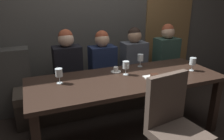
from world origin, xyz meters
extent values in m
plane|color=black|center=(0.00, 0.00, 0.00)|extent=(9.00, 9.00, 0.00)
cube|color=#4C4944|center=(0.00, 1.22, 1.50)|extent=(6.00, 0.12, 3.00)
cube|color=olive|center=(1.35, 1.15, 1.05)|extent=(0.90, 0.05, 2.10)
cube|color=black|center=(1.03, -0.35, 0.35)|extent=(0.08, 0.08, 0.69)
cube|color=black|center=(-1.03, 0.35, 0.35)|extent=(0.08, 0.08, 0.69)
cube|color=black|center=(1.03, 0.35, 0.35)|extent=(0.08, 0.08, 0.69)
cube|color=#302119|center=(0.00, 0.00, 0.72)|extent=(2.20, 0.84, 0.04)
cube|color=#312A23|center=(0.00, 0.70, 0.17)|extent=(2.50, 0.40, 0.35)
cube|color=#473D33|center=(0.00, 0.70, 0.40)|extent=(2.50, 0.44, 0.10)
cube|color=brown|center=(0.13, -0.80, 0.46)|extent=(0.50, 0.50, 0.08)
cube|color=brown|center=(0.11, -0.61, 0.74)|extent=(0.44, 0.12, 0.48)
cube|color=black|center=(-0.54, 0.67, 0.73)|extent=(0.36, 0.24, 0.55)
sphere|color=#DBB293|center=(-0.54, 0.67, 1.09)|extent=(0.20, 0.20, 0.20)
sphere|color=brown|center=(-0.54, 0.68, 1.13)|extent=(0.18, 0.18, 0.18)
cube|color=#192342|center=(-0.05, 0.69, 0.70)|extent=(0.36, 0.24, 0.51)
sphere|color=tan|center=(-0.05, 0.69, 1.05)|extent=(0.20, 0.20, 0.20)
sphere|color=brown|center=(-0.05, 0.70, 1.08)|extent=(0.18, 0.18, 0.18)
cube|color=#4C515B|center=(0.46, 0.71, 0.71)|extent=(0.36, 0.24, 0.52)
sphere|color=tan|center=(0.46, 0.71, 1.06)|extent=(0.20, 0.20, 0.20)
sphere|color=black|center=(0.46, 0.72, 1.10)|extent=(0.18, 0.18, 0.18)
cube|color=#2D473D|center=(1.02, 0.69, 0.72)|extent=(0.36, 0.24, 0.54)
sphere|color=tan|center=(1.02, 0.69, 1.08)|extent=(0.20, 0.20, 0.20)
sphere|color=brown|center=(1.02, 0.70, 1.12)|extent=(0.18, 0.18, 0.18)
cylinder|color=silver|center=(0.03, 0.09, 0.74)|extent=(0.06, 0.06, 0.00)
cylinder|color=silver|center=(0.03, 0.09, 0.78)|extent=(0.01, 0.01, 0.07)
cylinder|color=silver|center=(0.03, 0.09, 0.86)|extent=(0.08, 0.08, 0.08)
cylinder|color=maroon|center=(0.03, 0.09, 0.84)|extent=(0.07, 0.07, 0.03)
cylinder|color=silver|center=(-0.73, 0.11, 0.74)|extent=(0.06, 0.06, 0.00)
cylinder|color=silver|center=(-0.73, 0.11, 0.78)|extent=(0.01, 0.01, 0.07)
cylinder|color=silver|center=(-0.73, 0.11, 0.86)|extent=(0.08, 0.08, 0.08)
cylinder|color=silver|center=(0.85, -0.08, 0.74)|extent=(0.06, 0.06, 0.00)
cylinder|color=silver|center=(0.85, -0.08, 0.78)|extent=(0.01, 0.01, 0.07)
cylinder|color=silver|center=(0.85, -0.08, 0.86)|extent=(0.08, 0.08, 0.08)
cylinder|color=silver|center=(0.34, 0.30, 0.74)|extent=(0.06, 0.06, 0.00)
cylinder|color=silver|center=(0.34, 0.30, 0.78)|extent=(0.01, 0.01, 0.07)
cylinder|color=silver|center=(0.34, 0.30, 0.86)|extent=(0.08, 0.08, 0.08)
cylinder|color=white|center=(-0.04, 0.22, 0.74)|extent=(0.12, 0.12, 0.01)
cylinder|color=white|center=(-0.04, 0.22, 0.78)|extent=(0.06, 0.06, 0.06)
cylinder|color=brown|center=(-0.04, 0.22, 0.80)|extent=(0.05, 0.05, 0.01)
cube|color=white|center=(0.27, -0.13, 0.74)|extent=(0.19, 0.19, 0.01)
cube|color=#381E14|center=(0.28, -0.13, 0.77)|extent=(0.08, 0.06, 0.04)
camera|label=1|loc=(-1.01, -2.08, 1.64)|focal=34.90mm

